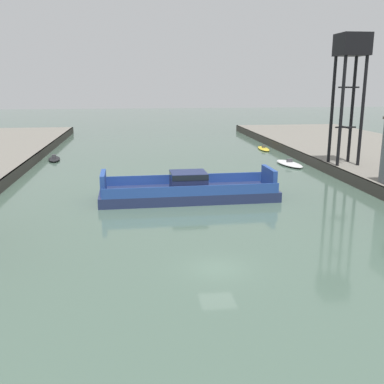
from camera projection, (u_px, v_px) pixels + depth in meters
name	position (u px, v px, depth m)	size (l,w,h in m)	color
ground_plane	(218.00, 269.00, 31.54)	(400.00, 400.00, 0.00)	#4C6656
chain_ferry	(188.00, 190.00, 50.15)	(19.88, 6.78, 3.30)	navy
moored_boat_near_left	(264.00, 149.00, 87.06)	(2.13, 6.47, 0.88)	yellow
moored_boat_near_right	(54.00, 159.00, 75.17)	(2.64, 5.74, 0.98)	black
moored_boat_mid_left	(289.00, 164.00, 70.57)	(3.60, 7.49, 1.04)	white
crane_tower	(351.00, 59.00, 60.29)	(3.89, 3.89, 17.67)	black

